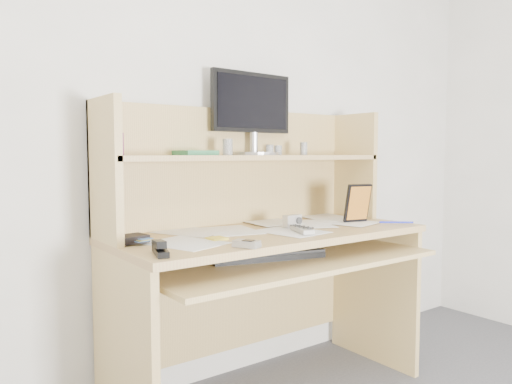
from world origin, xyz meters
TOP-DOWN VIEW (x-y plane):
  - back_wall at (0.00, 1.80)m, footprint 3.60×0.04m
  - desk at (0.00, 1.56)m, footprint 1.40×0.70m
  - paper_clutter at (0.00, 1.48)m, footprint 1.32×0.54m
  - keyboard at (-0.08, 1.42)m, footprint 0.51×0.29m
  - tv_remote at (0.07, 1.35)m, footprint 0.11×0.18m
  - flip_phone at (-0.32, 1.22)m, footprint 0.09×0.11m
  - stapler at (-0.62, 1.28)m, footprint 0.08×0.15m
  - wallet at (-0.62, 1.54)m, footprint 0.12×0.10m
  - sticky_note_pad at (-0.31, 1.43)m, footprint 0.07×0.07m
  - digital_camera at (0.13, 1.49)m, footprint 0.09×0.04m
  - game_case at (0.48, 1.42)m, footprint 0.13×0.04m
  - blue_pen at (0.60, 1.28)m, footprint 0.13×0.11m
  - card_box at (-0.63, 1.66)m, footprint 0.07×0.05m
  - shelf_book at (-0.27, 1.69)m, footprint 0.16×0.21m
  - chip_stack_a at (0.11, 1.63)m, footprint 0.04×0.04m
  - chip_stack_b at (-0.13, 1.63)m, footprint 0.06×0.06m
  - chip_stack_c at (0.18, 1.66)m, footprint 0.05×0.05m
  - chip_stack_d at (0.31, 1.61)m, footprint 0.04×0.04m
  - monitor at (0.07, 1.72)m, footprint 0.46×0.23m

SIDE VIEW (x-z plane):
  - keyboard at x=-0.08m, z-range 0.65..0.68m
  - desk at x=0.00m, z-range 0.04..1.34m
  - paper_clutter at x=0.00m, z-range 0.75..0.76m
  - sticky_note_pad at x=-0.31m, z-range 0.75..0.76m
  - blue_pen at x=0.60m, z-range 0.76..0.77m
  - tv_remote at x=0.07m, z-range 0.76..0.77m
  - flip_phone at x=-0.32m, z-range 0.76..0.78m
  - wallet at x=-0.62m, z-range 0.76..0.78m
  - stapler at x=-0.62m, z-range 0.76..0.80m
  - digital_camera at x=0.13m, z-range 0.76..0.81m
  - game_case at x=0.48m, z-range 0.76..0.94m
  - shelf_book at x=-0.27m, z-range 1.08..1.10m
  - chip_stack_c at x=0.18m, z-range 1.08..1.13m
  - chip_stack_a at x=0.11m, z-range 1.08..1.13m
  - chip_stack_d at x=0.31m, z-range 1.08..1.14m
  - chip_stack_b at x=-0.13m, z-range 1.08..1.15m
  - card_box at x=-0.63m, z-range 1.08..1.17m
  - back_wall at x=0.00m, z-range 0.00..2.50m
  - monitor at x=0.07m, z-range 1.09..1.49m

